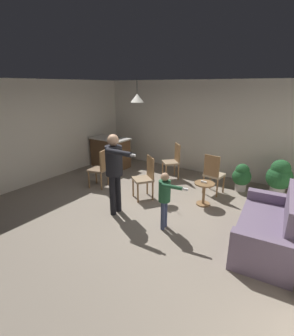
{
  "coord_description": "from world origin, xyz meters",
  "views": [
    {
      "loc": [
        2.9,
        -3.77,
        2.54
      ],
      "look_at": [
        0.32,
        0.05,
        1.0
      ],
      "focal_mm": 26.54,
      "sensor_mm": 36.0,
      "label": 1
    }
  ],
  "objects_px": {
    "kitchen_counter": "(110,152)",
    "spare_remote_on_table": "(204,182)",
    "dining_chair_centre_back": "(100,167)",
    "couch_floral": "(270,229)",
    "dining_chair_spare": "(146,176)",
    "side_table_by_couch": "(204,191)",
    "dining_chair_by_counter": "(173,160)",
    "potted_plant_by_wall": "(242,176)",
    "person_adult": "(115,166)",
    "person_child": "(165,195)",
    "dining_chair_near_wall": "(213,173)",
    "potted_plant_corner": "(279,176)"
  },
  "relations": [
    {
      "from": "side_table_by_couch",
      "to": "dining_chair_by_counter",
      "type": "relative_size",
      "value": 0.52
    },
    {
      "from": "dining_chair_by_counter",
      "to": "person_adult",
      "type": "bearing_deg",
      "value": 134.76
    },
    {
      "from": "kitchen_counter",
      "to": "person_child",
      "type": "bearing_deg",
      "value": -33.84
    },
    {
      "from": "couch_floral",
      "to": "potted_plant_by_wall",
      "type": "distance_m",
      "value": 2.34
    },
    {
      "from": "side_table_by_couch",
      "to": "dining_chair_near_wall",
      "type": "height_order",
      "value": "dining_chair_near_wall"
    },
    {
      "from": "person_child",
      "to": "kitchen_counter",
      "type": "bearing_deg",
      "value": -131.41
    },
    {
      "from": "person_adult",
      "to": "spare_remote_on_table",
      "type": "height_order",
      "value": "person_adult"
    },
    {
      "from": "couch_floral",
      "to": "dining_chair_by_counter",
      "type": "xyz_separation_m",
      "value": [
        -2.84,
        1.94,
        0.21
      ]
    },
    {
      "from": "dining_chair_by_counter",
      "to": "dining_chair_centre_back",
      "type": "bearing_deg",
      "value": 97.69
    },
    {
      "from": "side_table_by_couch",
      "to": "dining_chair_by_counter",
      "type": "height_order",
      "value": "dining_chair_by_counter"
    },
    {
      "from": "dining_chair_centre_back",
      "to": "dining_chair_spare",
      "type": "bearing_deg",
      "value": -99.69
    },
    {
      "from": "person_adult",
      "to": "dining_chair_by_counter",
      "type": "relative_size",
      "value": 1.66
    },
    {
      "from": "couch_floral",
      "to": "spare_remote_on_table",
      "type": "relative_size",
      "value": 14.36
    },
    {
      "from": "person_adult",
      "to": "person_child",
      "type": "height_order",
      "value": "person_adult"
    },
    {
      "from": "dining_chair_centre_back",
      "to": "spare_remote_on_table",
      "type": "xyz_separation_m",
      "value": [
        2.57,
        0.54,
        -0.01
      ]
    },
    {
      "from": "dining_chair_centre_back",
      "to": "side_table_by_couch",
      "type": "bearing_deg",
      "value": -92.93
    },
    {
      "from": "side_table_by_couch",
      "to": "dining_chair_by_counter",
      "type": "xyz_separation_m",
      "value": [
        -1.37,
        1.1,
        0.22
      ]
    },
    {
      "from": "dining_chair_near_wall",
      "to": "potted_plant_by_wall",
      "type": "bearing_deg",
      "value": 55.47
    },
    {
      "from": "dining_chair_by_counter",
      "to": "potted_plant_corner",
      "type": "bearing_deg",
      "value": -128.48
    },
    {
      "from": "dining_chair_centre_back",
      "to": "person_adult",
      "type": "bearing_deg",
      "value": -138.67
    },
    {
      "from": "kitchen_counter",
      "to": "spare_remote_on_table",
      "type": "bearing_deg",
      "value": -14.55
    },
    {
      "from": "potted_plant_by_wall",
      "to": "couch_floral",
      "type": "bearing_deg",
      "value": -64.93
    },
    {
      "from": "dining_chair_near_wall",
      "to": "dining_chair_spare",
      "type": "height_order",
      "value": "same"
    },
    {
      "from": "kitchen_counter",
      "to": "person_adult",
      "type": "xyz_separation_m",
      "value": [
        2.22,
        -2.3,
        0.55
      ]
    },
    {
      "from": "person_child",
      "to": "dining_chair_by_counter",
      "type": "distance_m",
      "value": 2.67
    },
    {
      "from": "couch_floral",
      "to": "kitchen_counter",
      "type": "relative_size",
      "value": 1.48
    },
    {
      "from": "dining_chair_near_wall",
      "to": "potted_plant_corner",
      "type": "relative_size",
      "value": 1.1
    },
    {
      "from": "couch_floral",
      "to": "dining_chair_near_wall",
      "type": "height_order",
      "value": "same"
    },
    {
      "from": "dining_chair_near_wall",
      "to": "dining_chair_spare",
      "type": "bearing_deg",
      "value": -131.54
    },
    {
      "from": "potted_plant_by_wall",
      "to": "spare_remote_on_table",
      "type": "bearing_deg",
      "value": -111.49
    },
    {
      "from": "person_child",
      "to": "spare_remote_on_table",
      "type": "distance_m",
      "value": 1.34
    },
    {
      "from": "person_adult",
      "to": "dining_chair_centre_back",
      "type": "distance_m",
      "value": 1.57
    },
    {
      "from": "side_table_by_couch",
      "to": "potted_plant_by_wall",
      "type": "relative_size",
      "value": 0.74
    },
    {
      "from": "spare_remote_on_table",
      "to": "dining_chair_by_counter",
      "type": "bearing_deg",
      "value": 140.75
    },
    {
      "from": "side_table_by_couch",
      "to": "person_child",
      "type": "xyz_separation_m",
      "value": [
        -0.24,
        -1.32,
        0.35
      ]
    },
    {
      "from": "potted_plant_by_wall",
      "to": "dining_chair_centre_back",
      "type": "bearing_deg",
      "value": -149.47
    },
    {
      "from": "person_adult",
      "to": "dining_chair_near_wall",
      "type": "xyz_separation_m",
      "value": [
        1.31,
        2.04,
        -0.48
      ]
    },
    {
      "from": "kitchen_counter",
      "to": "person_adult",
      "type": "distance_m",
      "value": 3.24
    },
    {
      "from": "couch_floral",
      "to": "side_table_by_couch",
      "type": "distance_m",
      "value": 1.69
    },
    {
      "from": "spare_remote_on_table",
      "to": "dining_chair_near_wall",
      "type": "bearing_deg",
      "value": 92.29
    },
    {
      "from": "person_adult",
      "to": "potted_plant_by_wall",
      "type": "xyz_separation_m",
      "value": [
        1.84,
        2.65,
        -0.64
      ]
    },
    {
      "from": "couch_floral",
      "to": "potted_plant_by_wall",
      "type": "relative_size",
      "value": 2.66
    },
    {
      "from": "side_table_by_couch",
      "to": "person_child",
      "type": "distance_m",
      "value": 1.39
    },
    {
      "from": "potted_plant_corner",
      "to": "potted_plant_by_wall",
      "type": "xyz_separation_m",
      "value": [
        -0.81,
        -0.15,
        -0.11
      ]
    },
    {
      "from": "couch_floral",
      "to": "dining_chair_near_wall",
      "type": "bearing_deg",
      "value": 40.17
    },
    {
      "from": "kitchen_counter",
      "to": "person_adult",
      "type": "relative_size",
      "value": 0.76
    },
    {
      "from": "dining_chair_spare",
      "to": "person_child",
      "type": "bearing_deg",
      "value": 174.65
    },
    {
      "from": "person_child",
      "to": "side_table_by_couch",
      "type": "bearing_deg",
      "value": 162.27
    },
    {
      "from": "dining_chair_spare",
      "to": "couch_floral",
      "type": "bearing_deg",
      "value": -153.15
    },
    {
      "from": "dining_chair_centre_back",
      "to": "couch_floral",
      "type": "bearing_deg",
      "value": -108.93
    }
  ]
}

